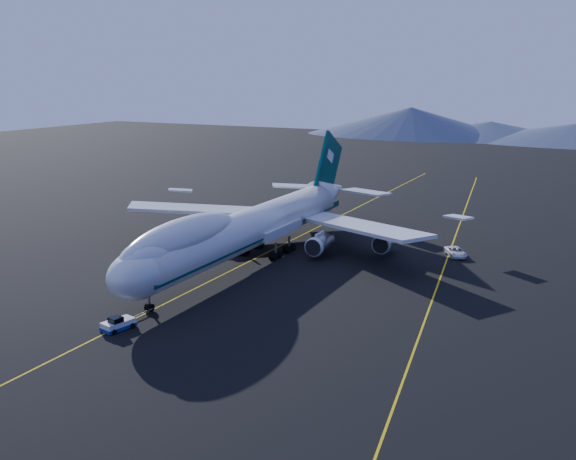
% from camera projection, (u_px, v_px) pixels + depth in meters
% --- Properties ---
extents(ground, '(500.00, 500.00, 0.00)m').
position_uv_depth(ground, '(251.00, 261.00, 107.45)').
color(ground, black).
rests_on(ground, ground).
extents(taxiway_line_main, '(0.25, 220.00, 0.01)m').
position_uv_depth(taxiway_line_main, '(251.00, 261.00, 107.45)').
color(taxiway_line_main, '#DBB90C').
rests_on(taxiway_line_main, ground).
extents(taxiway_line_side, '(28.08, 198.09, 0.01)m').
position_uv_depth(taxiway_line_side, '(444.00, 269.00, 102.91)').
color(taxiway_line_side, '#DBB90C').
rests_on(taxiway_line_side, ground).
extents(boeing_747, '(59.62, 72.43, 19.37)m').
position_uv_depth(boeing_747, '(250.00, 227.00, 106.11)').
color(boeing_747, silver).
rests_on(boeing_747, ground).
extents(pushback_tug, '(3.04, 4.43, 1.77)m').
position_uv_depth(pushback_tug, '(118.00, 325.00, 78.43)').
color(pushback_tug, silver).
rests_on(pushback_tug, ground).
extents(service_van, '(5.18, 6.21, 1.58)m').
position_uv_depth(service_van, '(456.00, 252.00, 110.00)').
color(service_van, white).
rests_on(service_van, ground).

